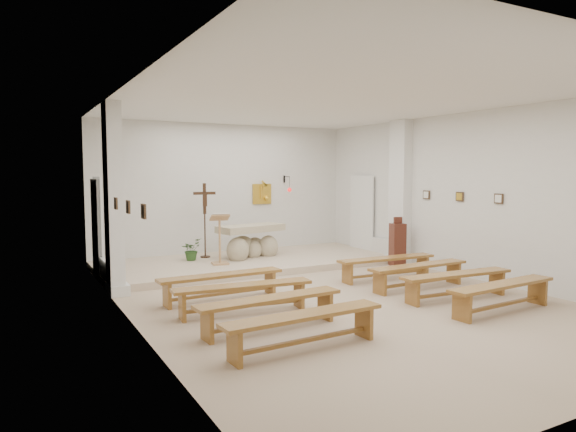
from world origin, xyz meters
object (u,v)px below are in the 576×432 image
crucifix_stand (205,215)px  bench_right_second (419,270)px  bench_left_second (243,292)px  donation_pedestal (397,244)px  lectern (220,239)px  bench_right_front (387,263)px  bench_left_fourth (304,322)px  bench_left_front (221,280)px  bench_left_third (270,305)px  bench_right_third (457,279)px  bench_right_fourth (502,290)px  altar (250,244)px

crucifix_stand → bench_right_second: 5.39m
crucifix_stand → bench_left_second: (-0.99, -4.60, -0.85)m
donation_pedestal → lectern: bearing=174.3°
bench_left_second → bench_right_front: bearing=20.4°
crucifix_stand → bench_left_fourth: size_ratio=0.81×
bench_left_front → bench_left_third: (-0.00, -1.91, 0.00)m
bench_right_second → bench_left_fourth: bearing=-154.4°
donation_pedestal → bench_left_fourth: bearing=-126.8°
bench_left_front → bench_left_third: same height
bench_left_second → bench_left_fourth: size_ratio=1.00×
bench_right_third → bench_left_fourth: bearing=-161.8°
lectern → bench_left_fourth: (-0.97, -5.43, -0.38)m
lectern → bench_left_second: 3.68m
bench_right_front → donation_pedestal: bearing=44.4°
bench_left_front → bench_right_fourth: 4.66m
altar → bench_left_fourth: (-1.98, -6.01, -0.13)m
donation_pedestal → bench_left_second: bearing=-142.9°
altar → bench_right_fourth: altar is taller
donation_pedestal → bench_left_fourth: (-4.94, -4.00, -0.16)m
donation_pedestal → bench_left_third: (-4.94, -3.05, -0.16)m
lectern → bench_left_third: lectern is taller
lectern → bench_right_fourth: 6.08m
bench_left_second → lectern: bearing=80.5°
bench_right_second → bench_left_fourth: size_ratio=1.00×
lectern → bench_right_second: lectern is taller
bench_left_second → bench_right_second: same height
altar → bench_right_third: (1.69, -5.05, -0.13)m
lectern → bench_left_second: lectern is taller
bench_left_second → bench_left_fourth: 1.91m
bench_right_second → bench_left_third: 3.80m
bench_right_front → bench_left_front: bearing=-177.7°
bench_left_fourth → bench_right_fourth: same height
crucifix_stand → bench_right_third: 6.23m
altar → bench_left_second: size_ratio=0.80×
bench_left_second → bench_right_second: size_ratio=1.01×
lectern → bench_left_front: (-0.97, -2.57, -0.38)m
bench_right_fourth → bench_left_front: bearing=138.4°
crucifix_stand → bench_left_third: bearing=-96.6°
donation_pedestal → crucifix_stand: bearing=161.7°
altar → bench_right_third: bearing=-84.5°
altar → lectern: 1.19m
donation_pedestal → bench_right_fourth: donation_pedestal is taller
bench_left_front → altar: bearing=56.0°
bench_left_second → bench_left_third: size_ratio=1.00×
bench_right_front → bench_right_third: (0.00, -1.91, 0.00)m
crucifix_stand → bench_right_front: size_ratio=0.81×
donation_pedestal → bench_left_third: size_ratio=0.52×
bench_right_second → bench_right_fourth: bearing=-91.8°
altar → donation_pedestal: bearing=-47.1°
lectern → bench_right_fourth: size_ratio=0.52×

